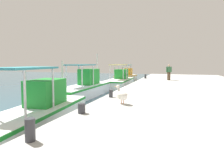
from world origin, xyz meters
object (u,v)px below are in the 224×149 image
object	(u,v)px
fishing_boat_second	(37,110)
fisherman_standing	(169,71)
fishing_boat_fourth	(120,81)
pelican	(122,95)
fishing_boat_fifth	(126,76)
mooring_bollard_second	(82,108)
mooring_bollard_fourth	(145,76)
mooring_bollard_third	(111,93)
fishing_boat_third	(85,87)
mooring_bollard_nearest	(30,130)

from	to	relation	value
fishing_boat_second	fisherman_standing	size ratio (longest dim) A/B	3.70
fishing_boat_fourth	pelican	distance (m)	11.53
fishing_boat_second	fishing_boat_fifth	distance (m)	19.62
fishing_boat_fourth	mooring_bollard_second	world-z (taller)	fishing_boat_fourth
mooring_bollard_fourth	mooring_bollard_third	bearing A→B (deg)	180.00
fishing_boat_third	mooring_bollard_nearest	world-z (taller)	fishing_boat_third
fisherman_standing	fishing_boat_fourth	bearing A→B (deg)	102.69
fishing_boat_fifth	mooring_bollard_third	xyz separation A→B (m)	(-16.80, -3.59, 0.38)
fishing_boat_third	mooring_bollard_fourth	world-z (taller)	fishing_boat_third
fishing_boat_second	fishing_boat_fifth	bearing A→B (deg)	3.78
fishing_boat_fourth	mooring_bollard_second	xyz separation A→B (m)	(-12.84, -2.44, 0.32)
fisherman_standing	mooring_bollard_second	world-z (taller)	fisherman_standing
mooring_bollard_second	fishing_boat_second	bearing A→B (deg)	82.06
fisherman_standing	mooring_bollard_nearest	bearing A→B (deg)	170.75
fishing_boat_second	mooring_bollard_third	size ratio (longest dim) A/B	15.51
fishing_boat_third	fishing_boat_fifth	distance (m)	13.32
fishing_boat_fourth	mooring_bollard_fourth	bearing A→B (deg)	-46.07
fishing_boat_fourth	mooring_bollard_second	size ratio (longest dim) A/B	16.76
fishing_boat_third	pelican	size ratio (longest dim) A/B	7.15
fishing_boat_third	pelican	world-z (taller)	fishing_boat_third
fishing_boat_fourth	mooring_bollard_second	distance (m)	13.07
mooring_bollard_nearest	pelican	bearing A→B (deg)	-12.91
mooring_bollard_second	fishing_boat_fifth	bearing A→B (deg)	10.23
fishing_boat_second	mooring_bollard_third	xyz separation A→B (m)	(2.78, -2.30, 0.39)
fishing_boat_fifth	fishing_boat_fourth	bearing A→B (deg)	-170.76
mooring_bollard_nearest	mooring_bollard_second	size ratio (longest dim) A/B	1.51
fishing_boat_fifth	pelican	distance (m)	18.63
fishing_boat_fourth	fishing_boat_fifth	world-z (taller)	fishing_boat_fifth
mooring_bollard_third	mooring_bollard_fourth	world-z (taller)	mooring_bollard_fourth
fishing_boat_second	mooring_bollard_second	size ratio (longest dim) A/B	17.67
fishing_boat_fifth	fisherman_standing	size ratio (longest dim) A/B	3.03
mooring_bollard_nearest	fishing_boat_fifth	bearing A→B (deg)	9.17
mooring_bollard_third	mooring_bollard_fourth	distance (m)	12.09
mooring_bollard_second	mooring_bollard_third	xyz separation A→B (m)	(3.10, 0.00, 0.02)
fishing_boat_second	mooring_bollard_nearest	bearing A→B (deg)	-139.44
mooring_bollard_second	pelican	bearing A→B (deg)	-27.65
mooring_bollard_second	mooring_bollard_third	distance (m)	3.10
fishing_boat_second	fishing_boat_third	size ratio (longest dim) A/B	0.97
fishing_boat_fifth	mooring_bollard_nearest	world-z (taller)	fishing_boat_fifth
fishing_boat_fifth	mooring_bollard_second	xyz separation A→B (m)	(-19.90, -3.59, 0.35)
fisherman_standing	fishing_boat_second	bearing A→B (deg)	160.04
pelican	mooring_bollard_third	distance (m)	1.60
mooring_bollard_third	fishing_boat_fourth	bearing A→B (deg)	14.08
fisherman_standing	mooring_bollard_third	distance (m)	11.24
fisherman_standing	mooring_bollard_second	distance (m)	14.26
fishing_boat_fourth	pelican	bearing A→B (deg)	-162.78
fisherman_standing	mooring_bollard_second	bearing A→B (deg)	169.22
mooring_bollard_nearest	mooring_bollard_third	xyz separation A→B (m)	(5.46, 0.00, -0.06)
fishing_boat_third	fisherman_standing	distance (m)	9.63
fishing_boat_second	fisherman_standing	xyz separation A→B (m)	(13.67, -4.96, 1.12)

